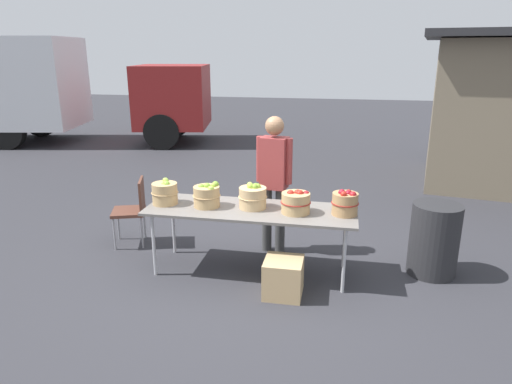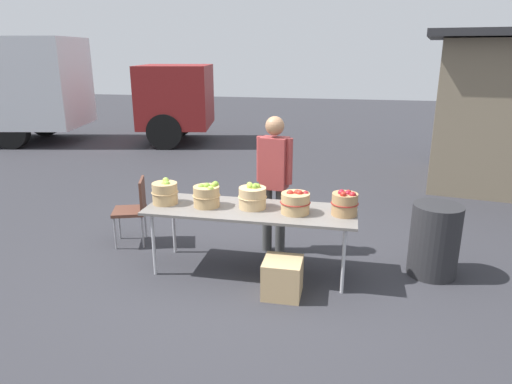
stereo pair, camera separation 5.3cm
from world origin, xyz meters
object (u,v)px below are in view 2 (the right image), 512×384
box_truck (42,87)px  apple_basket_red_1 (345,203)px  market_table (251,212)px  apple_basket_green_1 (207,195)px  apple_basket_green_2 (253,197)px  vendor_adult (274,174)px  produce_crate (282,278)px  apple_basket_red_0 (295,202)px  folding_chair (135,206)px  apple_basket_green_0 (165,192)px  trash_barrel (434,240)px

box_truck → apple_basket_red_1: bearing=-49.2°
market_table → apple_basket_red_1: (1.01, 0.01, 0.17)m
apple_basket_green_1 → apple_basket_green_2: apple_basket_green_2 is taller
apple_basket_green_1 → vendor_adult: 0.90m
apple_basket_green_2 → produce_crate: bearing=-49.9°
market_table → vendor_adult: (0.16, 0.59, 0.28)m
apple_basket_green_1 → apple_basket_red_0: size_ratio=0.95×
apple_basket_red_0 → apple_basket_red_1: size_ratio=1.12×
apple_basket_green_1 → folding_chair: 1.29m
apple_basket_green_0 → trash_barrel: (2.99, 0.35, -0.47)m
produce_crate → market_table: bearing=133.2°
apple_basket_green_0 → box_truck: 8.96m
apple_basket_green_1 → apple_basket_red_0: apple_basket_green_1 is taller
apple_basket_red_0 → trash_barrel: size_ratio=0.40×
market_table → produce_crate: 0.81m
market_table → apple_basket_red_0: bearing=-4.3°
apple_basket_green_1 → box_truck: box_truck is taller
market_table → apple_basket_red_1: 1.02m
apple_basket_green_0 → apple_basket_red_1: (1.99, 0.02, 0.00)m
apple_basket_green_2 → folding_chair: (-1.64, 0.45, -0.37)m
apple_basket_green_0 → folding_chair: (-0.64, 0.49, -0.37)m
market_table → vendor_adult: 0.68m
vendor_adult → apple_basket_green_2: bearing=84.5°
apple_basket_green_1 → produce_crate: (0.92, -0.44, -0.68)m
apple_basket_red_0 → produce_crate: (-0.06, -0.42, -0.67)m
apple_basket_red_0 → box_truck: bearing=139.5°
market_table → folding_chair: folding_chair is taller
apple_basket_green_2 → produce_crate: 0.94m
apple_basket_red_1 → folding_chair: apple_basket_red_1 is taller
apple_basket_green_1 → apple_basket_green_2: 0.51m
vendor_adult → produce_crate: 1.35m
apple_basket_green_2 → apple_basket_red_1: 0.99m
box_truck → apple_basket_red_0: bearing=-51.2°
apple_basket_green_0 → vendor_adult: bearing=27.8°
apple_basket_red_0 → apple_basket_green_1: bearing=178.8°
apple_basket_red_0 → apple_basket_red_1: apple_basket_red_1 is taller
market_table → vendor_adult: bearing=74.7°
market_table → apple_basket_red_0: apple_basket_red_0 is taller
vendor_adult → produce_crate: size_ratio=4.36×
vendor_adult → folding_chair: (-1.79, -0.11, -0.48)m
apple_basket_red_0 → trash_barrel: bearing=13.9°
apple_basket_green_0 → folding_chair: apple_basket_green_0 is taller
trash_barrel → vendor_adult: bearing=172.0°
market_table → box_truck: bearing=137.7°
folding_chair → produce_crate: 2.28m
vendor_adult → trash_barrel: size_ratio=2.07×
apple_basket_green_1 → trash_barrel: size_ratio=0.38×
apple_basket_red_1 → vendor_adult: (-0.85, 0.59, 0.11)m
market_table → vendor_adult: size_ratio=1.36×
apple_basket_green_1 → apple_basket_red_0: (0.99, -0.02, -0.01)m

